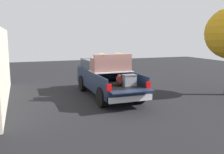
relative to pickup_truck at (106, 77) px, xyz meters
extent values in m
plane|color=black|center=(-0.37, 0.00, -0.96)|extent=(40.00, 40.00, 0.00)
cube|color=#162138|center=(-0.37, 0.00, -0.33)|extent=(5.50, 1.92, 0.43)
cube|color=black|center=(-1.57, 0.00, -0.09)|extent=(2.80, 1.80, 0.04)
cube|color=#162138|center=(-1.57, 0.93, 0.14)|extent=(2.80, 0.06, 0.50)
cube|color=#162138|center=(-1.57, -0.93, 0.14)|extent=(2.80, 0.06, 0.50)
cube|color=#162138|center=(-0.20, 0.00, 0.14)|extent=(0.06, 1.80, 0.50)
cube|color=#162138|center=(-3.25, 0.00, -0.09)|extent=(0.55, 1.80, 0.04)
cube|color=#B2B2B7|center=(-0.80, 0.00, 0.41)|extent=(1.25, 1.92, 0.04)
cube|color=#162138|center=(0.98, 0.00, 0.14)|extent=(2.30, 1.92, 0.50)
cube|color=#2D3842|center=(0.88, 0.00, 0.63)|extent=(1.94, 1.76, 0.47)
cube|color=#162138|center=(2.33, 0.00, 0.08)|extent=(0.40, 1.82, 0.38)
cube|color=#B2B2B7|center=(-3.09, 0.00, -0.42)|extent=(0.24, 1.92, 0.24)
cube|color=red|center=(-2.99, 0.88, 0.07)|extent=(0.06, 0.20, 0.28)
cube|color=red|center=(-2.99, -0.88, 0.07)|extent=(0.06, 0.20, 0.28)
cylinder|color=black|center=(1.38, 0.88, -0.52)|extent=(0.88, 0.30, 0.88)
cylinder|color=black|center=(1.38, -0.88, -0.52)|extent=(0.88, 0.30, 0.88)
cylinder|color=black|center=(-2.12, 0.88, -0.52)|extent=(0.88, 0.30, 0.88)
cylinder|color=black|center=(-2.12, -0.88, -0.52)|extent=(0.88, 0.30, 0.88)
cube|color=slate|center=(-2.24, -0.33, 0.15)|extent=(0.40, 0.55, 0.45)
cube|color=#505359|center=(-2.24, -0.33, 0.40)|extent=(0.44, 0.59, 0.05)
ellipsoid|color=maroon|center=(-2.05, 0.05, 0.18)|extent=(0.20, 0.32, 0.49)
ellipsoid|color=maroon|center=(-2.16, 0.05, 0.10)|extent=(0.09, 0.23, 0.22)
cube|color=brown|center=(-0.80, 0.00, 0.64)|extent=(0.81, 1.89, 0.42)
cube|color=brown|center=(-1.12, 0.00, 1.05)|extent=(0.16, 1.89, 0.40)
cube|color=brown|center=(-0.75, 0.85, 0.96)|extent=(0.57, 0.20, 0.22)
cube|color=brown|center=(-0.75, -0.84, 0.96)|extent=(0.57, 0.20, 0.22)
cube|color=yellow|center=(-0.80, 0.43, 1.26)|extent=(0.91, 0.03, 0.02)
cube|color=yellow|center=(-0.80, -0.42, 1.26)|extent=(0.91, 0.03, 0.02)
cube|color=beige|center=(0.43, 4.95, 0.75)|extent=(8.73, 0.36, 3.41)
camera|label=1|loc=(-12.06, 4.15, 2.07)|focal=39.81mm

